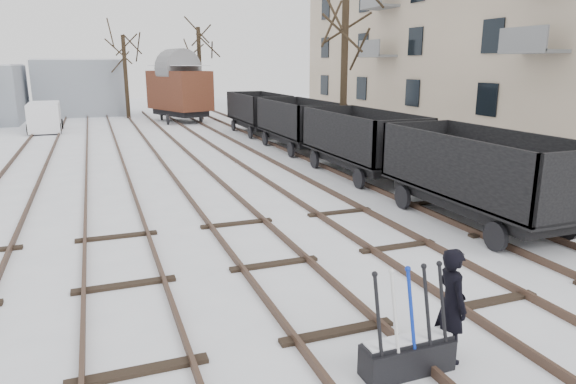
# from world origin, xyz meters

# --- Properties ---
(ground) EXTENTS (120.00, 120.00, 0.00)m
(ground) POSITION_xyz_m (0.00, 0.00, 0.00)
(ground) COLOR white
(ground) RESTS_ON ground
(tracks) EXTENTS (13.90, 52.00, 0.16)m
(tracks) POSITION_xyz_m (-0.00, 13.67, 0.07)
(tracks) COLOR black
(tracks) RESTS_ON ground
(shed_right) EXTENTS (7.00, 6.00, 4.50)m
(shed_right) POSITION_xyz_m (-4.00, 40.00, 2.25)
(shed_right) COLOR gray
(shed_right) RESTS_ON ground
(ground_frame) EXTENTS (1.30, 0.43, 1.49)m
(ground_frame) POSITION_xyz_m (0.43, -1.26, 0.28)
(ground_frame) COLOR black
(ground_frame) RESTS_ON ground
(worker) EXTENTS (0.48, 0.65, 1.66)m
(worker) POSITION_xyz_m (1.18, -1.16, 0.83)
(worker) COLOR black
(worker) RESTS_ON ground
(freight_wagon_a) EXTENTS (2.34, 5.86, 2.39)m
(freight_wagon_a) POSITION_xyz_m (6.00, 3.93, 0.91)
(freight_wagon_a) COLOR black
(freight_wagon_a) RESTS_ON ground
(freight_wagon_b) EXTENTS (2.34, 5.86, 2.39)m
(freight_wagon_b) POSITION_xyz_m (6.00, 10.33, 0.91)
(freight_wagon_b) COLOR black
(freight_wagon_b) RESTS_ON ground
(freight_wagon_c) EXTENTS (2.34, 5.86, 2.39)m
(freight_wagon_c) POSITION_xyz_m (6.00, 16.73, 0.91)
(freight_wagon_c) COLOR black
(freight_wagon_c) RESTS_ON ground
(freight_wagon_d) EXTENTS (2.34, 5.86, 2.39)m
(freight_wagon_d) POSITION_xyz_m (6.00, 23.13, 0.91)
(freight_wagon_d) COLOR black
(freight_wagon_d) RESTS_ON ground
(box_van_wagon) EXTENTS (4.44, 5.90, 4.02)m
(box_van_wagon) POSITION_xyz_m (2.67, 31.52, 2.34)
(box_van_wagon) COLOR black
(box_van_wagon) RESTS_ON ground
(panel_van) EXTENTS (1.87, 4.10, 1.79)m
(panel_van) POSITION_xyz_m (-6.11, 28.67, 0.93)
(panel_van) COLOR white
(panel_van) RESTS_ON ground
(tree_near) EXTENTS (0.30, 0.30, 6.95)m
(tree_near) POSITION_xyz_m (6.89, 13.66, 3.47)
(tree_near) COLOR black
(tree_near) RESTS_ON ground
(tree_far_left) EXTENTS (0.30, 0.30, 6.23)m
(tree_far_left) POSITION_xyz_m (-0.71, 35.53, 3.12)
(tree_far_left) COLOR black
(tree_far_left) RESTS_ON ground
(tree_far_right) EXTENTS (0.30, 0.30, 6.73)m
(tree_far_right) POSITION_xyz_m (4.43, 32.57, 3.37)
(tree_far_right) COLOR black
(tree_far_right) RESTS_ON ground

